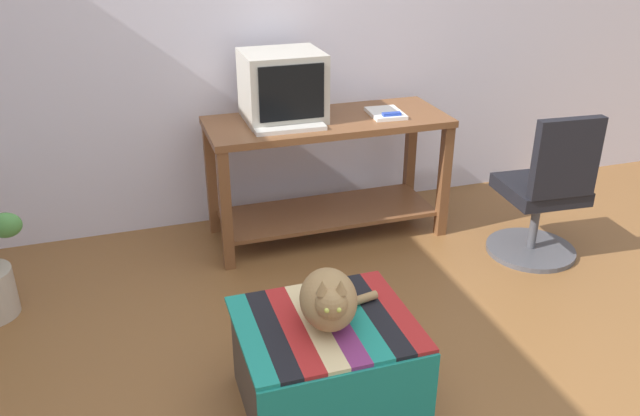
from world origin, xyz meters
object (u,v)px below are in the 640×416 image
keyboard (289,128)px  office_chair (545,197)px  ottoman_with_blanket (325,363)px  cat (329,299)px  stapler (391,116)px  book (386,113)px  tv_monitor (282,87)px  desk (327,157)px

keyboard → office_chair: size_ratio=0.45×
ottoman_with_blanket → cat: 0.31m
stapler → book: bearing=4.5°
stapler → tv_monitor: bearing=75.9°
book → ottoman_with_blanket: book is taller
stapler → ottoman_with_blanket: bearing=152.0°
keyboard → book: bearing=9.4°
book → cat: book is taller
office_chair → tv_monitor: bearing=-25.3°
office_chair → stapler: office_chair is taller
keyboard → cat: keyboard is taller
book → cat: size_ratio=0.65×
stapler → cat: bearing=152.5°
ottoman_with_blanket → cat: bearing=-45.5°
desk → keyboard: bearing=-154.8°
desk → keyboard: 0.39m
keyboard → office_chair: office_chair is taller
desk → cat: bearing=-108.5°
keyboard → cat: size_ratio=1.03×
keyboard → book: 0.63m
ottoman_with_blanket → cat: cat is taller
desk → keyboard: (-0.27, -0.13, 0.25)m
book → stapler: (0.00, -0.09, 0.01)m
tv_monitor → office_chair: tv_monitor is taller
tv_monitor → book: size_ratio=1.80×
desk → ottoman_with_blanket: desk is taller
tv_monitor → stapler: size_ratio=4.10×
desk → stapler: stapler is taller
cat → office_chair: office_chair is taller
tv_monitor → ottoman_with_blanket: 1.73m
book → office_chair: 1.03m
keyboard → stapler: 0.62m
office_chair → ottoman_with_blanket: bearing=30.8°
desk → tv_monitor: 0.51m
desk → tv_monitor: bearing=163.1°
tv_monitor → stapler: (0.60, -0.20, -0.17)m
office_chair → keyboard: bearing=-18.0°
cat → office_chair: 1.76m
tv_monitor → keyboard: 0.27m
book → ottoman_with_blanket: bearing=-117.0°
tv_monitor → cat: tv_monitor is taller
tv_monitor → book: 0.64m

